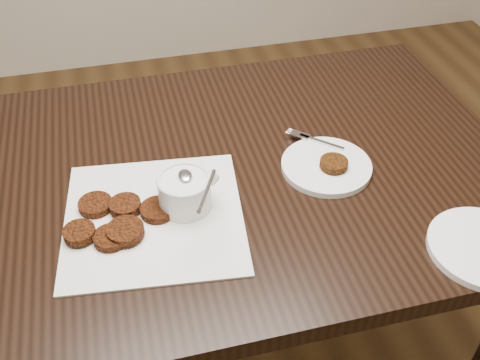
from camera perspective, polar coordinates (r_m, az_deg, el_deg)
The scene contains 5 objects.
table at distance 1.45m, azimuth -2.27°, elevation -10.48°, with size 1.30×0.84×0.75m, color black.
napkin at distance 1.08m, azimuth -8.74°, elevation -3.74°, with size 0.34×0.34×0.00m, color silver.
sauce_ramekin at distance 1.05m, azimuth -5.78°, elevation 0.17°, with size 0.13×0.13×0.14m, color silver, non-canonical shape.
patty_cluster at distance 1.07m, azimuth -12.26°, elevation -3.89°, with size 0.22×0.22×0.02m, color #5A230B, non-canonical shape.
plate_with_patty at distance 1.19m, azimuth 8.80°, elevation 1.67°, with size 0.19×0.19×0.03m, color white, non-canonical shape.
Camera 1 is at (-0.16, -0.77, 1.51)m, focal length 41.96 mm.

